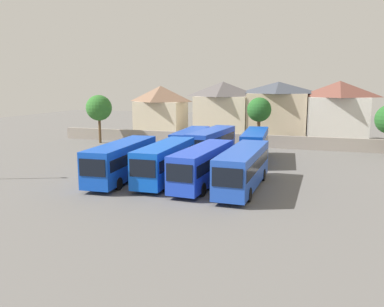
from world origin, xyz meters
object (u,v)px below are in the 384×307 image
bus_2 (165,160)px  bus_5 (191,142)px  bus_6 (212,142)px  bus_4 (243,166)px  bus_1 (122,159)px  house_terrace_far_right (338,111)px  house_terrace_left (161,110)px  house_terrace_right (278,110)px  tree_behind_wall (99,108)px  tree_right_of_lot (259,110)px  bus_3 (203,164)px  bus_7 (255,144)px  house_terrace_centre (223,109)px

bus_2 → bus_5: size_ratio=1.02×
bus_6 → bus_4: bearing=30.0°
bus_1 → house_terrace_far_right: (20.04, 32.19, 2.78)m
bus_6 → house_terrace_left: bearing=-139.3°
bus_1 → house_terrace_right: 34.46m
bus_5 → tree_behind_wall: bearing=-116.4°
house_terrace_far_right → tree_right_of_lot: bearing=-150.4°
bus_1 → tree_right_of_lot: bearing=157.9°
bus_5 → house_terrace_right: bearing=154.1°
bus_4 → tree_right_of_lot: size_ratio=1.66×
bus_3 → bus_4: bearing=90.8°
bus_4 → tree_right_of_lot: (-2.48, 25.66, 3.15)m
tree_right_of_lot → house_terrace_right: bearing=73.4°
bus_7 → tree_right_of_lot: (-1.46, 12.78, 3.14)m
bus_3 → house_terrace_centre: 32.60m
bus_2 → house_terrace_right: (6.81, 31.94, 2.71)m
tree_behind_wall → bus_5: bearing=-23.6°
bus_5 → house_terrace_centre: (-0.65, 19.35, 2.81)m
bus_4 → house_terrace_centre: size_ratio=1.24×
bus_2 → bus_6: size_ratio=0.93×
tree_right_of_lot → bus_3: bearing=-92.5°
bus_3 → house_terrace_left: bearing=-149.0°
bus_4 → tree_behind_wall: (-25.80, 20.16, 3.33)m
bus_5 → tree_right_of_lot: bearing=151.0°
bus_1 → bus_6: bearing=155.5°
house_terrace_centre → tree_right_of_lot: size_ratio=1.33×
bus_2 → tree_right_of_lot: size_ratio=1.52×
bus_5 → bus_2: bearing=4.3°
bus_1 → bus_3: 7.75m
bus_7 → house_terrace_right: bearing=174.4°
bus_4 → bus_7: 12.92m
house_terrace_left → tree_behind_wall: 13.79m
bus_7 → bus_2: bearing=-30.8°
bus_1 → house_terrace_far_right: house_terrace_far_right is taller
bus_6 → tree_right_of_lot: bearing=168.0°
bus_6 → bus_7: bus_7 is taller
bus_6 → house_terrace_right: 20.49m
house_terrace_centre → house_terrace_right: bearing=2.1°
bus_1 → bus_4: bearing=87.7°
bus_6 → house_terrace_centre: 19.62m
bus_7 → house_terrace_centre: size_ratio=1.17×
bus_2 → house_terrace_right: bearing=166.5°
tree_behind_wall → bus_6: bearing=-20.2°
bus_5 → bus_7: 7.80m
bus_6 → house_terrace_right: bearing=167.9°
house_terrace_left → house_terrace_right: 20.56m
bus_5 → tree_behind_wall: tree_behind_wall is taller
house_terrace_right → bus_5: bearing=-113.0°
bus_3 → bus_5: size_ratio=1.05×
bus_3 → bus_6: bus_6 is taller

